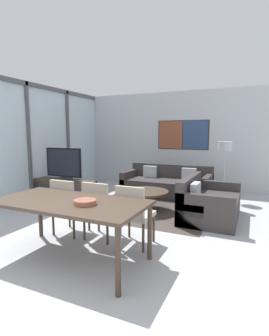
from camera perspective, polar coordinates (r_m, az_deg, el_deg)
The scene contains 15 objects.
ground_plane at distance 3.11m, azimuth -22.80°, elevation -23.94°, with size 24.00×24.00×0.00m, color #B2B2B7.
wall_back at distance 7.83m, azimuth 9.78°, elevation 6.05°, with size 6.86×0.09×2.80m.
window_wall_left at distance 6.79m, azimuth -22.22°, elevation 6.47°, with size 0.07×5.81×2.80m.
area_rug at distance 5.55m, azimuth 2.41°, elevation -9.13°, with size 2.61×2.00×0.01m.
tv_console at distance 6.60m, azimuth -15.00°, elevation -4.54°, with size 1.63×0.42×0.48m.
television at distance 6.50m, azimuth -15.18°, elevation 0.80°, with size 1.00×0.20×0.77m.
sofa_main at distance 6.84m, azimuth 7.13°, elevation -3.74°, with size 2.20×0.97×0.78m.
sofa_side at distance 5.19m, azimuth 15.35°, elevation -7.60°, with size 0.97×1.49×0.78m.
coffee_table at distance 5.47m, azimuth 2.43°, elevation -6.02°, with size 0.95×0.95×0.42m.
dining_table at distance 3.38m, azimuth -14.00°, elevation -8.04°, with size 1.94×0.97×0.77m.
dining_chair_left at distance 4.27m, azimuth -14.31°, elevation -7.39°, with size 0.46×0.46×0.89m.
dining_chair_centre at distance 3.98m, azimuth -7.57°, elevation -8.33°, with size 0.46×0.46×0.89m.
dining_chair_right at distance 3.71m, azimuth -0.21°, elevation -9.47°, with size 0.46×0.46×0.89m.
fruit_bowl at distance 3.15m, azimuth -10.73°, elevation -7.22°, with size 0.27×0.27×0.06m.
floor_lamp at distance 6.54m, azimuth 19.08°, elevation 3.47°, with size 0.33×0.33×1.41m.
Camera 1 is at (2.01, -1.75, 1.59)m, focal length 28.00 mm.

